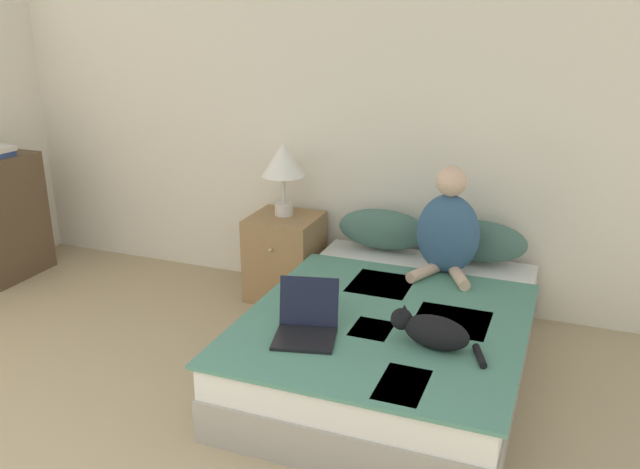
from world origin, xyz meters
The scene contains 10 objects.
wall_back centered at (0.00, 3.80, 1.27)m, with size 6.20×0.05×2.55m.
bed centered at (0.71, 2.74, 0.21)m, with size 1.47×1.98×0.42m.
pillow_near centered at (0.39, 3.60, 0.56)m, with size 0.62×0.21×0.28m.
pillow_far centered at (1.03, 3.60, 0.56)m, with size 0.62×0.21×0.28m.
person_sitting centered at (0.88, 3.34, 0.70)m, with size 0.39×0.38×0.68m.
cat_tabby centered at (1.01, 2.36, 0.51)m, with size 0.51×0.24×0.17m.
laptop_open centered at (0.39, 2.24, 0.48)m, with size 0.37×0.38×0.27m.
nightstand centered at (-0.30, 3.50, 0.30)m, with size 0.47×0.48×0.60m.
table_lamp centered at (-0.31, 3.53, 0.98)m, with size 0.30×0.30×0.51m.
bookshelf centered at (-2.42, 3.08, 0.47)m, with size 0.29×0.59×0.94m.
Camera 1 is at (1.58, -0.61, 2.04)m, focal length 38.00 mm.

